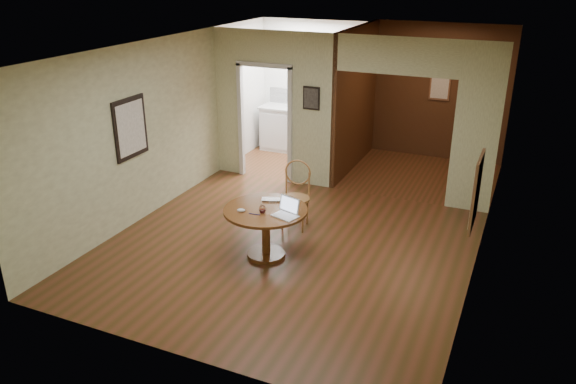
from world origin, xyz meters
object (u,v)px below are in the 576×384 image
at_px(dining_table, 266,221).
at_px(chair, 296,191).
at_px(open_laptop, 287,210).
at_px(closed_laptop, 273,201).

relative_size(dining_table, chair, 1.09).
distance_m(open_laptop, closed_laptop, 0.47).
bearing_deg(open_laptop, chair, 124.50).
bearing_deg(dining_table, closed_laptop, 91.97).
distance_m(dining_table, open_laptop, 0.42).
xyz_separation_m(open_laptop, closed_laptop, (-0.35, 0.31, -0.05)).
bearing_deg(chair, closed_laptop, -99.55).
relative_size(chair, open_laptop, 2.81).
distance_m(dining_table, closed_laptop, 0.32).
bearing_deg(dining_table, open_laptop, -8.53).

